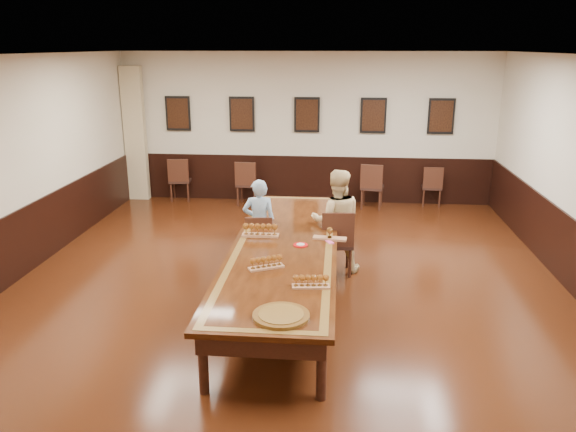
# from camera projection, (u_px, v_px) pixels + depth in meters

# --- Properties ---
(floor) EXTENTS (8.00, 10.00, 0.02)m
(floor) POSITION_uv_depth(u_px,v_px,m) (285.00, 296.00, 7.76)
(floor) COLOR black
(floor) RESTS_ON ground
(ceiling) EXTENTS (8.00, 10.00, 0.02)m
(ceiling) POSITION_uv_depth(u_px,v_px,m) (284.00, 54.00, 6.82)
(ceiling) COLOR white
(ceiling) RESTS_ON floor
(wall_back) EXTENTS (8.00, 0.02, 3.20)m
(wall_back) POSITION_uv_depth(u_px,v_px,m) (307.00, 128.00, 12.06)
(wall_back) COLOR beige
(wall_back) RESTS_ON floor
(chair_man) EXTENTS (0.45, 0.48, 0.87)m
(chair_man) POSITION_uv_depth(u_px,v_px,m) (259.00, 241.00, 8.61)
(chair_man) COLOR black
(chair_man) RESTS_ON floor
(chair_woman) EXTENTS (0.52, 0.55, 1.01)m
(chair_woman) POSITION_uv_depth(u_px,v_px,m) (336.00, 241.00, 8.41)
(chair_woman) COLOR black
(chair_woman) RESTS_ON floor
(spare_chair_a) EXTENTS (0.50, 0.53, 0.96)m
(spare_chair_a) POSITION_uv_depth(u_px,v_px,m) (180.00, 179.00, 12.41)
(spare_chair_a) COLOR black
(spare_chair_a) RESTS_ON floor
(spare_chair_b) EXTENTS (0.48, 0.52, 0.97)m
(spare_chair_b) POSITION_uv_depth(u_px,v_px,m) (248.00, 183.00, 12.07)
(spare_chair_b) COLOR black
(spare_chair_b) RESTS_ON floor
(spare_chair_c) EXTENTS (0.53, 0.57, 0.97)m
(spare_chair_c) POSITION_uv_depth(u_px,v_px,m) (372.00, 186.00, 11.80)
(spare_chair_c) COLOR black
(spare_chair_c) RESTS_ON floor
(spare_chair_d) EXTENTS (0.43, 0.46, 0.87)m
(spare_chair_d) POSITION_uv_depth(u_px,v_px,m) (431.00, 186.00, 12.00)
(spare_chair_d) COLOR black
(spare_chair_d) RESTS_ON floor
(person_man) EXTENTS (0.54, 0.38, 1.39)m
(person_man) POSITION_uv_depth(u_px,v_px,m) (259.00, 223.00, 8.62)
(person_man) COLOR teal
(person_man) RESTS_ON floor
(person_woman) EXTENTS (0.83, 0.68, 1.57)m
(person_woman) POSITION_uv_depth(u_px,v_px,m) (336.00, 221.00, 8.43)
(person_woman) COLOR beige
(person_woman) RESTS_ON floor
(pink_phone) EXTENTS (0.13, 0.16, 0.01)m
(pink_phone) POSITION_uv_depth(u_px,v_px,m) (330.00, 242.00, 7.62)
(pink_phone) COLOR #FD54A2
(pink_phone) RESTS_ON conference_table
(curtain) EXTENTS (0.45, 0.18, 2.90)m
(curtain) POSITION_uv_depth(u_px,v_px,m) (135.00, 134.00, 12.25)
(curtain) COLOR tan
(curtain) RESTS_ON floor
(wainscoting) EXTENTS (8.00, 10.00, 1.00)m
(wainscoting) POSITION_uv_depth(u_px,v_px,m) (285.00, 262.00, 7.61)
(wainscoting) COLOR black
(wainscoting) RESTS_ON floor
(conference_table) EXTENTS (1.40, 5.00, 0.76)m
(conference_table) POSITION_uv_depth(u_px,v_px,m) (285.00, 254.00, 7.58)
(conference_table) COLOR black
(conference_table) RESTS_ON floor
(posters) EXTENTS (6.14, 0.04, 0.74)m
(posters) POSITION_uv_depth(u_px,v_px,m) (307.00, 115.00, 11.90)
(posters) COLOR black
(posters) RESTS_ON wall_back
(flight_a) EXTENTS (0.52, 0.16, 0.19)m
(flight_a) POSITION_uv_depth(u_px,v_px,m) (260.00, 230.00, 7.83)
(flight_a) COLOR #9C6541
(flight_a) RESTS_ON conference_table
(flight_b) EXTENTS (0.48, 0.20, 0.17)m
(flight_b) POSITION_uv_depth(u_px,v_px,m) (330.00, 234.00, 7.71)
(flight_b) COLOR #9C6541
(flight_b) RESTS_ON conference_table
(flight_c) EXTENTS (0.44, 0.31, 0.16)m
(flight_c) POSITION_uv_depth(u_px,v_px,m) (266.00, 263.00, 6.71)
(flight_c) COLOR #9C6541
(flight_c) RESTS_ON conference_table
(flight_d) EXTENTS (0.43, 0.17, 0.16)m
(flight_d) POSITION_uv_depth(u_px,v_px,m) (311.00, 282.00, 6.17)
(flight_d) COLOR #9C6541
(flight_d) RESTS_ON conference_table
(red_plate_grp) EXTENTS (0.20, 0.20, 0.03)m
(red_plate_grp) POSITION_uv_depth(u_px,v_px,m) (301.00, 245.00, 7.49)
(red_plate_grp) COLOR red
(red_plate_grp) RESTS_ON conference_table
(carved_platter) EXTENTS (0.59, 0.59, 0.05)m
(carved_platter) POSITION_uv_depth(u_px,v_px,m) (281.00, 316.00, 5.51)
(carved_platter) COLOR #4F2F0F
(carved_platter) RESTS_ON conference_table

